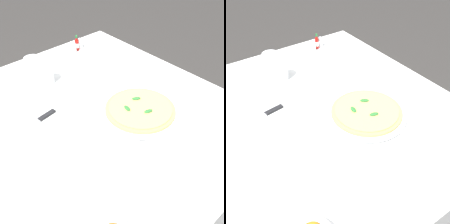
# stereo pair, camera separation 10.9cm
# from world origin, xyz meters

# --- Properties ---
(ground_plane) EXTENTS (8.00, 8.00, 0.00)m
(ground_plane) POSITION_xyz_m (0.00, 0.00, 0.00)
(ground_plane) COLOR #33302D
(dining_table) EXTENTS (1.15, 1.15, 0.73)m
(dining_table) POSITION_xyz_m (0.00, 0.00, 0.61)
(dining_table) COLOR white
(dining_table) RESTS_ON ground_plane
(pizza_plate) EXTENTS (0.31, 0.31, 0.02)m
(pizza_plate) POSITION_xyz_m (-0.18, 0.13, 0.74)
(pizza_plate) COLOR white
(pizza_plate) RESTS_ON dining_table
(pizza) EXTENTS (0.27, 0.27, 0.02)m
(pizza) POSITION_xyz_m (-0.18, 0.13, 0.76)
(pizza) COLOR #DBAD60
(pizza) RESTS_ON pizza_plate
(coffee_cup_left_edge) EXTENTS (0.13, 0.13, 0.06)m
(coffee_cup_left_edge) POSITION_xyz_m (-0.05, -0.45, 0.76)
(coffee_cup_left_edge) COLOR white
(coffee_cup_left_edge) RESTS_ON dining_table
(water_glass_center_back) EXTENTS (0.07, 0.07, 0.10)m
(water_glass_center_back) POSITION_xyz_m (-0.03, -0.30, 0.78)
(water_glass_center_back) COLOR white
(water_glass_center_back) RESTS_ON dining_table
(napkin_folded) EXTENTS (0.23, 0.15, 0.02)m
(napkin_folded) POSITION_xyz_m (0.16, -0.08, 0.74)
(napkin_folded) COLOR white
(napkin_folded) RESTS_ON dining_table
(dinner_knife) EXTENTS (0.20, 0.05, 0.01)m
(dinner_knife) POSITION_xyz_m (0.16, -0.08, 0.76)
(dinner_knife) COLOR silver
(dinner_knife) RESTS_ON napkin_folded
(hot_sauce_bottle) EXTENTS (0.02, 0.02, 0.08)m
(hot_sauce_bottle) POSITION_xyz_m (-0.32, -0.47, 0.77)
(hot_sauce_bottle) COLOR #B7140F
(hot_sauce_bottle) RESTS_ON dining_table
(salt_shaker) EXTENTS (0.03, 0.03, 0.06)m
(salt_shaker) POSITION_xyz_m (-0.30, -0.46, 0.76)
(salt_shaker) COLOR white
(salt_shaker) RESTS_ON dining_table
(pepper_shaker) EXTENTS (0.03, 0.03, 0.06)m
(pepper_shaker) POSITION_xyz_m (-0.35, -0.48, 0.76)
(pepper_shaker) COLOR white
(pepper_shaker) RESTS_ON dining_table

